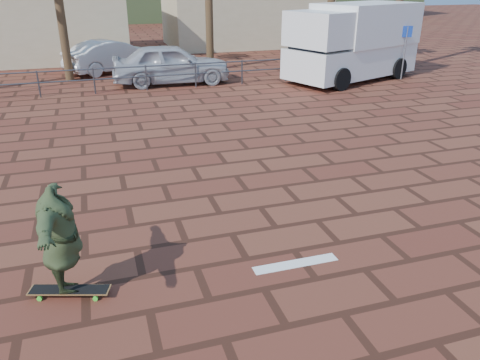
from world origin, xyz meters
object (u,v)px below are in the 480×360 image
(skateboarder, at_px, (61,240))
(car_silver, at_px, (171,64))
(longboard, at_px, (70,290))
(campervan, at_px, (354,41))
(car_white, at_px, (113,56))

(skateboarder, height_order, car_silver, skateboarder)
(skateboarder, xyz_separation_m, car_silver, (3.90, 13.98, -0.09))
(longboard, distance_m, car_silver, 14.53)
(campervan, distance_m, car_silver, 7.90)
(campervan, xyz_separation_m, car_silver, (-7.71, 1.48, -0.84))
(longboard, xyz_separation_m, car_white, (1.71, 17.48, 0.65))
(skateboarder, relative_size, campervan, 0.30)
(campervan, distance_m, car_white, 11.12)
(longboard, bearing_deg, skateboarder, -148.64)
(car_white, bearing_deg, skateboarder, 147.00)
(skateboarder, distance_m, car_silver, 14.51)
(car_silver, bearing_deg, campervan, -97.82)
(car_white, bearing_deg, campervan, -144.13)
(longboard, distance_m, skateboarder, 0.83)
(campervan, relative_size, car_white, 1.47)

